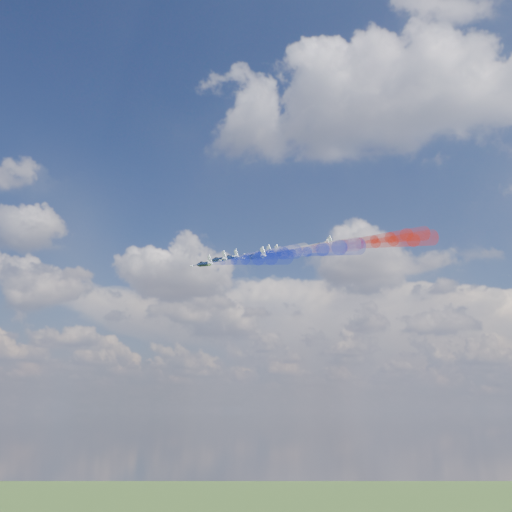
% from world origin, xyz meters
% --- Properties ---
extents(jet_lead, '(13.43, 13.25, 6.66)m').
position_xyz_m(jet_lead, '(-7.39, 16.10, 154.89)').
color(jet_lead, black).
extents(trail_lead, '(29.20, 24.67, 9.96)m').
position_xyz_m(trail_lead, '(9.60, 2.79, 151.27)').
color(trail_lead, white).
extents(jet_inner_left, '(13.43, 13.25, 6.66)m').
position_xyz_m(jet_inner_left, '(-5.07, 3.36, 151.11)').
color(jet_inner_left, black).
extents(trail_inner_left, '(29.20, 24.67, 9.96)m').
position_xyz_m(trail_inner_left, '(11.92, -9.96, 147.49)').
color(trail_inner_left, '#1929D6').
extents(jet_inner_right, '(13.43, 13.25, 6.66)m').
position_xyz_m(jet_inner_right, '(5.42, 15.75, 154.76)').
color(jet_inner_right, black).
extents(trail_inner_right, '(29.20, 24.67, 9.96)m').
position_xyz_m(trail_inner_right, '(22.41, 2.44, 151.15)').
color(trail_inner_right, red).
extents(jet_outer_left, '(13.43, 13.25, 6.66)m').
position_xyz_m(jet_outer_left, '(-2.26, -10.49, 146.52)').
color(jet_outer_left, black).
extents(trail_outer_left, '(29.20, 24.67, 9.96)m').
position_xyz_m(trail_outer_left, '(14.73, -23.81, 142.90)').
color(trail_outer_left, '#1929D6').
extents(jet_center_third, '(13.43, 13.25, 6.66)m').
position_xyz_m(jet_center_third, '(8.23, 2.68, 151.18)').
color(jet_center_third, black).
extents(trail_center_third, '(29.20, 24.67, 9.96)m').
position_xyz_m(trail_center_third, '(25.22, -10.64, 147.57)').
color(trail_center_third, white).
extents(jet_outer_right, '(13.43, 13.25, 6.66)m').
position_xyz_m(jet_outer_right, '(20.97, 15.40, 155.53)').
color(jet_outer_right, black).
extents(trail_outer_right, '(29.20, 24.67, 9.96)m').
position_xyz_m(trail_outer_right, '(37.95, 2.09, 151.92)').
color(trail_outer_right, red).
extents(jet_rear_left, '(13.43, 13.25, 6.66)m').
position_xyz_m(jet_rear_left, '(12.43, -12.08, 146.66)').
color(jet_rear_left, black).
extents(trail_rear_left, '(29.20, 24.67, 9.96)m').
position_xyz_m(trail_rear_left, '(29.42, -25.40, 143.04)').
color(trail_rear_left, '#1929D6').
extents(jet_rear_right, '(13.43, 13.25, 6.66)m').
position_xyz_m(jet_rear_right, '(23.99, 2.36, 150.82)').
color(jet_rear_right, black).
extents(trail_rear_right, '(29.20, 24.67, 9.96)m').
position_xyz_m(trail_rear_right, '(40.98, -10.95, 147.20)').
color(trail_rear_right, red).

